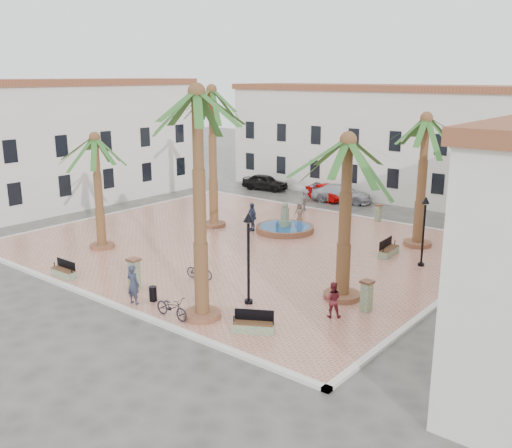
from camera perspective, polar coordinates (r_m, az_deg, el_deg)
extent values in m
plane|color=#56544F|center=(35.38, -1.26, -2.25)|extent=(120.00, 120.00, 0.00)
cube|color=tan|center=(35.36, -1.26, -2.13)|extent=(26.00, 22.00, 0.15)
cube|color=silver|center=(44.03, 8.04, 1.11)|extent=(26.30, 0.30, 0.16)
cube|color=silver|center=(28.36, -15.90, -7.04)|extent=(26.30, 0.30, 0.16)
cube|color=silver|center=(29.14, 18.78, -6.67)|extent=(0.30, 22.30, 0.16)
cube|color=silver|center=(44.60, -14.11, 0.98)|extent=(0.30, 22.30, 0.16)
cube|color=white|center=(51.10, 13.51, 7.76)|extent=(30.00, 7.00, 9.00)
cube|color=brown|center=(50.78, 13.84, 13.08)|extent=(30.40, 7.40, 0.50)
cube|color=black|center=(55.54, -0.58, 6.29)|extent=(1.00, 0.12, 1.60)
cube|color=black|center=(53.25, 2.55, 5.92)|extent=(1.00, 0.12, 1.60)
cube|color=black|center=(51.13, 5.94, 5.49)|extent=(1.00, 0.12, 1.60)
cube|color=black|center=(49.22, 9.60, 5.00)|extent=(1.00, 0.12, 1.60)
cube|color=black|center=(47.51, 13.54, 4.46)|extent=(1.00, 0.12, 1.60)
cube|color=black|center=(46.06, 17.74, 3.85)|extent=(1.00, 0.12, 1.60)
cube|color=black|center=(44.87, 22.18, 3.19)|extent=(1.00, 0.12, 1.60)
cube|color=black|center=(55.18, -0.59, 9.38)|extent=(1.00, 0.12, 1.60)
cube|color=black|center=(52.88, 2.59, 9.13)|extent=(1.00, 0.12, 1.60)
cube|color=black|center=(50.75, 6.03, 8.83)|extent=(1.00, 0.12, 1.60)
cube|color=black|center=(48.81, 9.75, 8.47)|extent=(1.00, 0.12, 1.60)
cube|color=black|center=(47.10, 13.76, 8.05)|extent=(1.00, 0.12, 1.60)
cube|color=black|center=(45.63, 18.03, 7.55)|extent=(1.00, 0.12, 1.60)
cube|color=black|center=(44.42, 22.55, 6.98)|extent=(1.00, 0.12, 1.60)
cube|color=black|center=(18.98, 19.09, -11.45)|extent=(0.12, 1.00, 1.60)
cube|color=black|center=(22.25, 22.47, -7.84)|extent=(0.12, 1.00, 1.60)
cube|color=black|center=(17.91, 19.88, -2.77)|extent=(0.12, 1.00, 1.60)
cube|color=black|center=(21.34, 23.25, -0.36)|extent=(0.12, 1.00, 1.60)
cube|color=white|center=(48.69, -18.76, 7.36)|extent=(6.00, 24.00, 9.50)
cube|color=brown|center=(48.38, -19.25, 13.24)|extent=(6.40, 24.40, 0.50)
cube|color=black|center=(43.56, -23.00, 2.79)|extent=(0.12, 1.00, 1.60)
cube|color=black|center=(45.51, -18.58, 3.66)|extent=(0.12, 1.00, 1.60)
cube|color=black|center=(47.73, -14.55, 4.44)|extent=(0.12, 1.00, 1.60)
cube|color=black|center=(50.16, -10.88, 5.12)|extent=(0.12, 1.00, 1.60)
cube|color=black|center=(52.79, -7.56, 5.73)|extent=(0.12, 1.00, 1.60)
cube|color=black|center=(43.10, -23.39, 6.69)|extent=(0.12, 1.00, 1.60)
cube|color=black|center=(45.08, -18.89, 7.40)|extent=(0.12, 1.00, 1.60)
cube|color=black|center=(47.31, -14.78, 8.01)|extent=(0.12, 1.00, 1.60)
cube|color=black|center=(49.77, -11.05, 8.53)|extent=(0.12, 1.00, 1.60)
cube|color=black|center=(52.41, -7.67, 8.97)|extent=(0.12, 1.00, 1.60)
cylinder|color=#90583C|center=(38.17, 2.90, -0.47)|extent=(3.88, 3.88, 0.37)
cylinder|color=#194C8C|center=(38.12, 2.90, -0.23)|extent=(3.42, 3.42, 0.06)
cylinder|color=gray|center=(38.12, 2.90, -0.21)|extent=(0.83, 0.83, 0.74)
cylinder|color=gray|center=(37.94, 2.92, 0.87)|extent=(0.55, 0.55, 1.11)
sphere|color=gray|center=(37.78, 2.93, 1.89)|extent=(0.41, 0.41, 0.41)
cylinder|color=#90583C|center=(39.60, -4.21, -0.03)|extent=(1.61, 1.61, 0.24)
cylinder|color=brown|center=(38.69, -4.34, 6.60)|extent=(0.52, 0.52, 8.99)
sphere|color=brown|center=(38.32, -4.47, 13.27)|extent=(0.71, 0.71, 0.71)
cylinder|color=#90583C|center=(35.85, -15.12, -2.11)|extent=(1.47, 1.47, 0.22)
cylinder|color=brown|center=(35.06, -15.48, 3.11)|extent=(0.48, 0.48, 6.44)
sphere|color=brown|center=(34.59, -15.85, 8.34)|extent=(0.65, 0.65, 0.65)
cylinder|color=#90583C|center=(25.03, -5.39, -9.01)|extent=(1.63, 1.63, 0.24)
cylinder|color=brown|center=(23.53, -5.66, 1.67)|extent=(0.53, 0.53, 9.28)
sphere|color=brown|center=(22.94, -5.96, 13.03)|extent=(0.71, 0.71, 0.71)
cylinder|color=#90583C|center=(27.23, 8.59, -7.08)|extent=(1.74, 1.74, 0.26)
cylinder|color=brown|center=(26.10, 8.90, 0.49)|extent=(0.56, 0.56, 7.15)
sphere|color=brown|center=(25.47, 9.22, 8.31)|extent=(0.76, 0.76, 0.76)
cylinder|color=#90583C|center=(36.40, 15.82, -1.88)|extent=(1.70, 1.70, 0.26)
cylinder|color=brown|center=(35.53, 16.25, 4.11)|extent=(0.55, 0.55, 7.48)
sphere|color=brown|center=(35.07, 16.69, 10.12)|extent=(0.74, 0.74, 0.74)
cube|color=gray|center=(31.30, -18.70, -4.70)|extent=(1.64, 0.53, 0.36)
cube|color=#56351E|center=(31.23, -18.73, -4.34)|extent=(1.55, 0.48, 0.05)
cube|color=black|center=(31.26, -18.46, -3.83)|extent=(1.54, 0.07, 0.45)
cylinder|color=black|center=(31.82, -19.51, -3.85)|extent=(0.05, 0.05, 0.27)
cylinder|color=black|center=(30.58, -17.94, -4.46)|extent=(0.05, 0.05, 0.27)
cube|color=gray|center=(23.54, -0.25, -10.35)|extent=(1.75, 1.33, 0.38)
cube|color=#56351E|center=(23.44, -0.25, -9.87)|extent=(1.64, 1.24, 0.06)
cube|color=black|center=(23.53, -0.18, -9.08)|extent=(1.42, 0.87, 0.48)
cylinder|color=black|center=(23.52, -2.24, -9.48)|extent=(0.05, 0.05, 0.29)
cylinder|color=black|center=(23.30, 1.75, -9.73)|extent=(0.05, 0.05, 0.29)
cube|color=gray|center=(33.95, 13.13, -2.75)|extent=(0.67, 1.86, 0.41)
cube|color=#56351E|center=(33.88, 13.16, -2.38)|extent=(0.62, 1.76, 0.06)
cube|color=black|center=(33.89, 12.83, -1.87)|extent=(0.16, 1.73, 0.51)
cylinder|color=black|center=(33.08, 12.59, -2.54)|extent=(0.05, 0.05, 0.30)
cylinder|color=black|center=(34.62, 13.72, -1.84)|extent=(0.05, 0.05, 0.30)
cube|color=gray|center=(34.78, 21.49, -3.01)|extent=(1.01, 1.79, 0.38)
cube|color=#56351E|center=(34.72, 21.53, -2.67)|extent=(0.94, 1.69, 0.06)
cube|color=black|center=(34.65, 21.22, -2.23)|extent=(0.53, 1.56, 0.48)
cylinder|color=black|center=(33.91, 21.52, -2.87)|extent=(0.05, 0.05, 0.29)
cylinder|color=black|center=(35.47, 21.57, -2.13)|extent=(0.05, 0.05, 0.29)
cylinder|color=black|center=(26.38, -0.74, -7.75)|extent=(0.38, 0.38, 0.17)
cylinder|color=black|center=(25.71, -0.76, -3.77)|extent=(0.13, 0.13, 3.81)
cone|color=black|center=(25.13, -0.77, 0.70)|extent=(0.47, 0.47, 0.42)
sphere|color=beige|center=(25.17, -0.77, 0.35)|extent=(0.25, 0.25, 0.25)
cylinder|color=black|center=(32.64, 16.17, -3.90)|extent=(0.35, 0.35, 0.15)
cylinder|color=black|center=(32.15, 16.39, -0.94)|extent=(0.12, 0.12, 3.46)
cone|color=black|center=(31.71, 16.63, 2.32)|extent=(0.42, 0.42, 0.38)
sphere|color=beige|center=(31.74, 16.61, 2.06)|extent=(0.23, 0.23, 0.23)
cube|color=gray|center=(28.47, -12.07, -5.00)|extent=(0.45, 0.45, 1.45)
cube|color=#90583C|center=(28.22, -12.15, -3.51)|extent=(0.56, 0.56, 0.11)
cube|color=gray|center=(41.59, 12.12, 1.04)|extent=(0.39, 0.39, 1.15)
cube|color=#90583C|center=(41.45, 12.16, 1.87)|extent=(0.49, 0.49, 0.09)
cube|color=gray|center=(25.82, 10.99, -7.17)|extent=(0.45, 0.45, 1.32)
cube|color=#90583C|center=(25.56, 11.07, -5.70)|extent=(0.57, 0.57, 0.10)
cylinder|color=black|center=(26.97, -10.26, -6.88)|extent=(0.36, 0.36, 0.70)
imported|color=#2B2F43|center=(26.64, -12.19, -5.92)|extent=(0.73, 0.52, 1.86)
imported|color=black|center=(24.98, -8.41, -8.24)|extent=(1.88, 0.68, 0.98)
imported|color=maroon|center=(24.94, 7.66, -7.49)|extent=(0.98, 0.92, 1.60)
imported|color=black|center=(29.36, -5.69, -4.67)|extent=(1.59, 0.74, 0.92)
imported|color=#8B6A57|center=(39.94, 4.39, 1.07)|extent=(0.87, 0.69, 1.56)
imported|color=navy|center=(38.17, -0.41, 0.73)|extent=(1.20, 0.87, 1.90)
imported|color=#54545A|center=(44.08, 4.94, 2.42)|extent=(0.76, 1.15, 1.67)
imported|color=#6A5B52|center=(29.70, 18.34, -4.47)|extent=(0.91, 1.54, 1.58)
imported|color=black|center=(52.70, 0.91, 4.22)|extent=(4.52, 2.41, 1.46)
imported|color=#9A0100|center=(48.78, 6.98, 3.17)|extent=(4.24, 2.62, 1.32)
imported|color=#B9B8C2|center=(48.04, 8.53, 3.02)|extent=(5.37, 3.19, 1.46)
imported|color=#BFB6B6|center=(42.52, 23.44, 0.48)|extent=(5.48, 2.56, 1.52)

